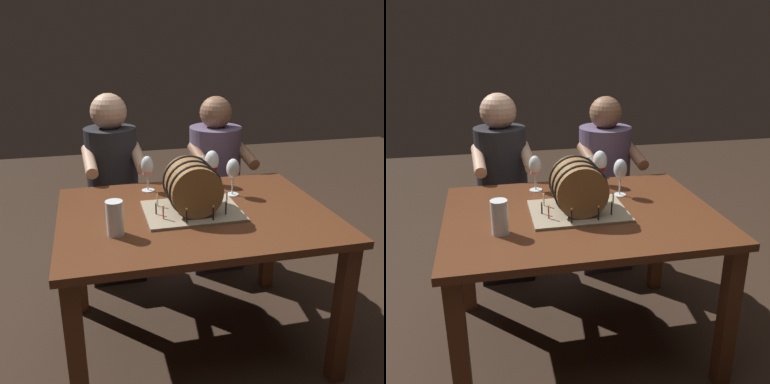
# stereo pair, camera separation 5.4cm
# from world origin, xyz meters

# --- Properties ---
(ground_plane) EXTENTS (8.00, 8.00, 0.00)m
(ground_plane) POSITION_xyz_m (0.00, 0.00, 0.00)
(ground_plane) COLOR #332319
(dining_table) EXTENTS (1.28, 0.96, 0.74)m
(dining_table) POSITION_xyz_m (0.00, 0.00, 0.63)
(dining_table) COLOR #562D19
(dining_table) RESTS_ON ground
(barrel_cake) EXTENTS (0.45, 0.35, 0.26)m
(barrel_cake) POSITION_xyz_m (-0.01, 0.00, 0.86)
(barrel_cake) COLOR gray
(barrel_cake) RESTS_ON dining_table
(wine_glass_empty) EXTENTS (0.07, 0.07, 0.20)m
(wine_glass_empty) POSITION_xyz_m (0.25, 0.18, 0.88)
(wine_glass_empty) COLOR white
(wine_glass_empty) RESTS_ON dining_table
(wine_glass_rose) EXTENTS (0.07, 0.07, 0.19)m
(wine_glass_rose) POSITION_xyz_m (-0.17, 0.35, 0.87)
(wine_glass_rose) COLOR white
(wine_glass_rose) RESTS_ON dining_table
(wine_glass_red) EXTENTS (0.08, 0.08, 0.19)m
(wine_glass_red) POSITION_xyz_m (0.19, 0.37, 0.87)
(wine_glass_red) COLOR white
(wine_glass_red) RESTS_ON dining_table
(beer_pint) EXTENTS (0.07, 0.07, 0.15)m
(beer_pint) POSITION_xyz_m (-0.39, -0.16, 0.81)
(beer_pint) COLOR white
(beer_pint) RESTS_ON dining_table
(menu_card) EXTENTS (0.11, 0.06, 0.16)m
(menu_card) POSITION_xyz_m (0.10, 0.37, 0.82)
(menu_card) COLOR silver
(menu_card) RESTS_ON dining_table
(person_seated_left) EXTENTS (0.37, 0.47, 1.21)m
(person_seated_left) POSITION_xyz_m (-0.34, 0.79, 0.55)
(person_seated_left) COLOR black
(person_seated_left) RESTS_ON ground
(person_seated_right) EXTENTS (0.40, 0.48, 1.17)m
(person_seated_right) POSITION_xyz_m (0.34, 0.80, 0.54)
(person_seated_right) COLOR #372D40
(person_seated_right) RESTS_ON ground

